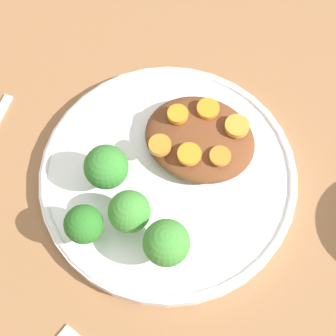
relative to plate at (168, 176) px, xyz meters
name	(u,v)px	position (x,y,z in m)	size (l,w,h in m)	color
ground_plane	(168,180)	(0.00, 0.00, -0.01)	(4.00, 4.00, 0.00)	#8C603D
plate	(168,176)	(0.00, 0.00, 0.00)	(0.27, 0.27, 0.02)	white
stew_mound	(200,139)	(-0.02, -0.04, 0.02)	(0.12, 0.10, 0.03)	brown
broccoli_floret_0	(129,212)	(0.01, 0.06, 0.04)	(0.04, 0.04, 0.05)	#759E51
broccoli_floret_1	(84,225)	(0.05, 0.09, 0.03)	(0.04, 0.04, 0.05)	#759E51
broccoli_floret_2	(106,168)	(0.05, 0.03, 0.04)	(0.04, 0.04, 0.06)	#7FA85B
broccoli_floret_3	(167,243)	(-0.03, 0.08, 0.04)	(0.04, 0.04, 0.06)	#759E51
carrot_slice_0	(178,114)	(0.01, -0.05, 0.04)	(0.02, 0.02, 0.01)	orange
carrot_slice_1	(189,154)	(-0.02, -0.02, 0.04)	(0.02, 0.02, 0.01)	orange
carrot_slice_2	(220,156)	(-0.05, -0.03, 0.04)	(0.02, 0.02, 0.00)	orange
carrot_slice_3	(208,109)	(-0.02, -0.07, 0.04)	(0.02, 0.02, 0.01)	orange
carrot_slice_4	(237,126)	(-0.05, -0.06, 0.04)	(0.03, 0.03, 0.01)	orange
carrot_slice_5	(160,145)	(0.01, -0.01, 0.04)	(0.02, 0.02, 0.01)	orange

